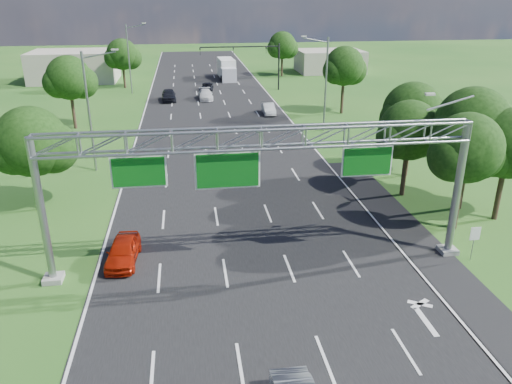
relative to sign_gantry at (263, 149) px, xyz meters
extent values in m
plane|color=#205419|center=(-0.33, 18.00, -6.89)|extent=(220.00, 220.00, 0.00)
cube|color=black|center=(-0.33, 18.00, -6.89)|extent=(18.00, 180.00, 0.02)
cube|color=black|center=(9.87, 2.00, -6.89)|extent=(3.00, 30.00, 0.02)
cube|color=gray|center=(11.17, 0.00, -6.74)|extent=(1.00, 1.00, 0.30)
cylinder|color=gray|center=(11.17, 0.00, -2.89)|extent=(0.44, 0.44, 8.00)
cube|color=gray|center=(-11.33, 0.00, -6.74)|extent=(1.00, 1.00, 0.30)
cylinder|color=gray|center=(-11.33, 0.00, -2.89)|extent=(0.40, 0.40, 8.00)
cylinder|color=gray|center=(9.97, 0.00, 2.11)|extent=(2.54, 0.12, 0.79)
cube|color=beige|center=(8.77, 0.00, 2.61)|extent=(0.50, 0.22, 0.12)
cube|color=white|center=(-6.33, -0.02, -0.89)|extent=(2.80, 0.05, 1.70)
cube|color=#0B5814|center=(-6.33, -0.08, -0.89)|extent=(2.62, 0.05, 1.52)
cube|color=white|center=(-1.83, -0.02, -1.04)|extent=(3.40, 0.05, 2.00)
cube|color=#0B5814|center=(-1.83, -0.08, -1.04)|extent=(3.22, 0.05, 1.82)
cube|color=white|center=(5.67, -0.02, -0.89)|extent=(2.80, 0.05, 1.70)
cube|color=#0B5814|center=(5.67, -0.08, -0.89)|extent=(2.62, 0.05, 1.52)
cylinder|color=gray|center=(12.07, -1.00, -5.89)|extent=(0.06, 0.06, 2.00)
cube|color=white|center=(12.07, -1.03, -5.19)|extent=(0.60, 0.04, 0.80)
cylinder|color=black|center=(10.67, 53.00, -3.39)|extent=(0.24, 0.24, 7.00)
cylinder|color=black|center=(4.67, 53.00, -0.29)|extent=(12.00, 0.18, 0.18)
imported|color=black|center=(-1.33, 53.00, -0.84)|extent=(0.18, 0.22, 1.10)
imported|color=black|center=(3.67, 53.00, -0.84)|extent=(0.18, 0.22, 1.10)
imported|color=black|center=(8.67, 53.00, -0.84)|extent=(0.18, 0.22, 1.10)
cylinder|color=gray|center=(-11.83, 18.00, -1.89)|extent=(0.20, 0.20, 10.00)
cylinder|color=gray|center=(-10.53, 18.00, 2.81)|extent=(2.78, 0.12, 0.60)
cube|color=beige|center=(-9.23, 18.00, 3.21)|extent=(0.55, 0.22, 0.12)
cylinder|color=gray|center=(-11.83, 53.00, -1.89)|extent=(0.20, 0.20, 10.00)
cylinder|color=gray|center=(-10.53, 53.00, 2.81)|extent=(2.78, 0.12, 0.60)
cube|color=beige|center=(-9.23, 53.00, 3.21)|extent=(0.55, 0.22, 0.12)
cylinder|color=gray|center=(11.17, 28.00, -1.89)|extent=(0.20, 0.20, 10.00)
cylinder|color=gray|center=(9.87, 28.00, 2.81)|extent=(2.78, 0.12, 0.60)
cube|color=beige|center=(8.57, 28.00, 3.21)|extent=(0.55, 0.22, 0.12)
cylinder|color=#2D2116|center=(13.17, 3.00, -5.02)|extent=(0.36, 0.36, 3.74)
sphere|color=black|center=(13.17, 3.00, -1.39)|extent=(4.40, 4.40, 4.40)
sphere|color=black|center=(14.27, 3.40, -1.94)|extent=(3.30, 3.30, 3.30)
sphere|color=black|center=(12.18, 2.70, -1.83)|extent=(3.08, 3.08, 3.08)
cylinder|color=#2D2116|center=(15.17, 6.00, -4.80)|extent=(0.36, 0.36, 4.18)
sphere|color=black|center=(15.17, 6.00, -0.71)|extent=(5.00, 5.00, 5.00)
sphere|color=black|center=(16.42, 6.40, -1.34)|extent=(3.75, 3.75, 3.75)
sphere|color=black|center=(14.04, 5.70, -1.21)|extent=(3.50, 3.50, 3.50)
cylinder|color=#2D2116|center=(12.17, 9.00, -5.24)|extent=(0.36, 0.36, 3.30)
sphere|color=black|center=(12.17, 9.00, -1.83)|extent=(4.40, 4.40, 4.40)
sphere|color=black|center=(13.27, 9.40, -2.38)|extent=(3.30, 3.30, 3.30)
sphere|color=black|center=(11.18, 8.70, -2.27)|extent=(3.08, 3.08, 3.08)
cylinder|color=#2D2116|center=(16.67, 4.00, -5.13)|extent=(0.36, 0.36, 3.52)
sphere|color=black|center=(16.67, 4.00, -1.53)|extent=(4.60, 4.60, 4.60)
sphere|color=black|center=(15.63, 3.70, -1.99)|extent=(3.22, 3.22, 3.22)
cylinder|color=#2D2116|center=(14.17, 13.00, -5.13)|extent=(0.36, 0.36, 3.52)
sphere|color=black|center=(14.17, 13.00, -1.45)|extent=(4.80, 4.80, 4.80)
sphere|color=black|center=(15.37, 13.40, -2.05)|extent=(3.60, 3.60, 3.60)
sphere|color=black|center=(13.09, 12.70, -1.93)|extent=(3.36, 3.36, 3.36)
cylinder|color=#2D2116|center=(-14.33, 10.00, -5.35)|extent=(0.36, 0.36, 3.08)
sphere|color=black|center=(-14.33, 10.00, -1.89)|extent=(4.80, 4.80, 4.80)
sphere|color=black|center=(-13.13, 10.40, -2.49)|extent=(3.60, 3.60, 3.60)
sphere|color=black|center=(-15.41, 9.70, -2.37)|extent=(3.36, 3.36, 3.36)
cylinder|color=#2D2116|center=(-16.33, 33.00, -5.02)|extent=(0.36, 0.36, 3.74)
sphere|color=black|center=(-16.33, 33.00, -1.23)|extent=(4.80, 4.80, 4.80)
sphere|color=black|center=(-15.13, 33.40, -1.83)|extent=(3.60, 3.60, 3.60)
sphere|color=black|center=(-17.41, 32.70, -1.71)|extent=(3.36, 3.36, 3.36)
cylinder|color=#2D2116|center=(-13.33, 58.00, -5.24)|extent=(0.36, 0.36, 3.30)
sphere|color=black|center=(-13.33, 58.00, -1.67)|extent=(4.80, 4.80, 4.80)
sphere|color=black|center=(-12.13, 58.40, -2.27)|extent=(3.60, 3.60, 3.60)
sphere|color=black|center=(-14.41, 57.70, -2.15)|extent=(3.36, 3.36, 3.36)
cylinder|color=#2D2116|center=(15.67, 36.00, -4.91)|extent=(0.36, 0.36, 3.96)
sphere|color=black|center=(15.67, 36.00, -1.01)|extent=(4.80, 4.80, 4.80)
sphere|color=black|center=(16.87, 36.40, -1.61)|extent=(3.60, 3.60, 3.60)
sphere|color=black|center=(14.59, 35.70, -1.49)|extent=(3.36, 3.36, 3.36)
cylinder|color=#2D2116|center=(13.67, 66.00, -5.13)|extent=(0.36, 0.36, 3.52)
sphere|color=black|center=(13.67, 66.00, -1.45)|extent=(4.80, 4.80, 4.80)
sphere|color=black|center=(14.87, 66.40, -2.05)|extent=(3.60, 3.60, 3.60)
sphere|color=black|center=(12.59, 65.70, -1.93)|extent=(3.36, 3.36, 3.36)
cube|color=#ABA38F|center=(-22.33, 66.00, -4.39)|extent=(14.00, 10.00, 5.00)
cube|color=#ABA38F|center=(23.67, 70.00, -4.89)|extent=(12.00, 9.00, 4.00)
imported|color=#A41B07|center=(-7.80, 1.56, -6.19)|extent=(1.92, 4.19, 1.39)
imported|color=silver|center=(-0.98, 47.11, -6.21)|extent=(2.01, 4.76, 1.37)
imported|color=black|center=(-0.39, 54.32, -6.36)|extent=(2.18, 4.02, 1.07)
imported|color=black|center=(-6.17, 46.79, -6.08)|extent=(2.16, 4.86, 1.62)
imported|color=beige|center=(6.44, 36.83, -6.23)|extent=(1.50, 4.07, 1.33)
cube|color=white|center=(3.59, 65.66, -5.15)|extent=(2.87, 6.47, 3.17)
cube|color=silver|center=(3.59, 61.23, -5.73)|extent=(2.55, 2.45, 2.33)
cylinder|color=black|center=(2.43, 61.44, -6.36)|extent=(0.37, 1.06, 1.06)
cylinder|color=black|center=(4.75, 61.44, -6.36)|extent=(0.37, 1.06, 1.06)
cylinder|color=black|center=(2.43, 67.78, -6.36)|extent=(0.37, 1.06, 1.06)
cylinder|color=black|center=(4.75, 67.78, -6.36)|extent=(0.37, 1.06, 1.06)
camera|label=1|loc=(-3.77, -24.33, 7.60)|focal=35.00mm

